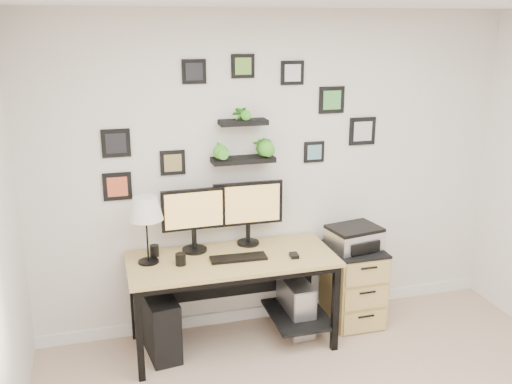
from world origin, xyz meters
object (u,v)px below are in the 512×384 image
object	(u,v)px
pc_tower_grey	(296,306)
file_cabinet	(353,284)
pc_tower_black	(160,325)
monitor_left	(194,215)
desk	(235,270)
printer	(354,237)
monitor_right	(248,208)
mug	(181,259)
table_lamp	(146,210)

from	to	relation	value
pc_tower_grey	file_cabinet	size ratio (longest dim) A/B	0.67
pc_tower_black	pc_tower_grey	bearing A→B (deg)	-5.58
monitor_left	pc_tower_black	bearing A→B (deg)	-151.07
desk	file_cabinet	world-z (taller)	desk
printer	monitor_right	bearing A→B (deg)	171.69
mug	file_cabinet	xyz separation A→B (m)	(1.49, 0.13, -0.46)
monitor_left	table_lamp	distance (m)	0.41
table_lamp	monitor_right	bearing A→B (deg)	10.64
monitor_right	file_cabinet	size ratio (longest dim) A/B	0.85
monitor_left	pc_tower_grey	distance (m)	1.17
mug	file_cabinet	distance (m)	1.56
table_lamp	printer	world-z (taller)	table_lamp
mug	pc_tower_black	distance (m)	0.58
pc_tower_black	pc_tower_grey	size ratio (longest dim) A/B	1.07
desk	printer	xyz separation A→B (m)	(1.04, 0.07, 0.14)
pc_tower_black	file_cabinet	xyz separation A→B (m)	(1.66, 0.07, 0.09)
table_lamp	printer	xyz separation A→B (m)	(1.71, 0.03, -0.40)
file_cabinet	pc_tower_black	bearing A→B (deg)	-177.67
table_lamp	monitor_left	bearing A→B (deg)	18.41
monitor_right	pc_tower_grey	xyz separation A→B (m)	(0.37, -0.16, -0.84)
pc_tower_black	pc_tower_grey	world-z (taller)	pc_tower_black
pc_tower_black	mug	bearing A→B (deg)	-27.55
monitor_right	table_lamp	distance (m)	0.84
table_lamp	pc_tower_black	distance (m)	0.93
monitor_right	pc_tower_grey	distance (m)	0.93
file_cabinet	table_lamp	bearing A→B (deg)	-179.42
table_lamp	pc_tower_grey	distance (m)	1.52
desk	mug	size ratio (longest dim) A/B	17.89
monitor_left	printer	xyz separation A→B (m)	(1.33, -0.10, -0.29)
monitor_left	monitor_right	xyz separation A→B (m)	(0.45, 0.03, 0.01)
mug	pc_tower_grey	xyz separation A→B (m)	(0.96, 0.11, -0.57)
printer	mug	bearing A→B (deg)	-174.71
desk	monitor_left	size ratio (longest dim) A/B	3.12
monitor_right	table_lamp	size ratio (longest dim) A/B	1.09
pc_tower_grey	file_cabinet	world-z (taller)	file_cabinet
table_lamp	mug	bearing A→B (deg)	-26.05
monitor_left	monitor_right	size ratio (longest dim) A/B	0.90
desk	mug	bearing A→B (deg)	-170.80
monitor_right	printer	size ratio (longest dim) A/B	1.24
monitor_right	pc_tower_black	world-z (taller)	monitor_right
mug	printer	world-z (taller)	printer
monitor_left	file_cabinet	size ratio (longest dim) A/B	0.77
file_cabinet	pc_tower_grey	bearing A→B (deg)	-177.47
monitor_left	file_cabinet	distance (m)	1.52
mug	pc_tower_black	xyz separation A→B (m)	(-0.17, 0.06, -0.55)
desk	pc_tower_black	distance (m)	0.72
mug	printer	bearing A→B (deg)	5.29
table_lamp	pc_tower_black	world-z (taller)	table_lamp
mug	pc_tower_black	world-z (taller)	mug
monitor_right	printer	distance (m)	0.94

